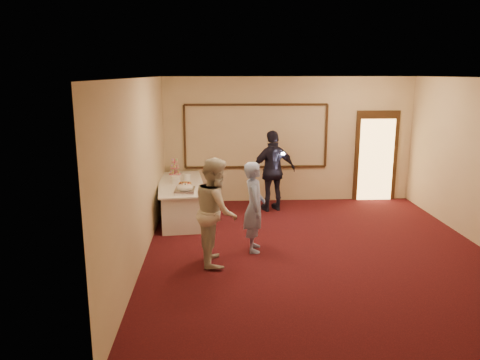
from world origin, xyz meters
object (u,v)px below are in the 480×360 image
pavlova_tray (185,189)px  man (254,207)px  guest (273,171)px  plate_stack_b (187,177)px  tart (185,184)px  cupcake_stand (175,168)px  woman (216,211)px  buffet_table (181,200)px  plate_stack_a (175,180)px

pavlova_tray → man: size_ratio=0.35×
guest → plate_stack_b: bearing=-10.8°
plate_stack_b → tart: (-0.01, -0.52, -0.05)m
cupcake_stand → tart: size_ratio=1.28×
pavlova_tray → woman: 1.77m
buffet_table → guest: size_ratio=1.38×
tart → buffet_table: bearing=112.5°
pavlova_tray → plate_stack_a: (-0.25, 0.82, -0.00)m
plate_stack_a → woman: woman is taller
cupcake_stand → plate_stack_a: cupcake_stand is taller
cupcake_stand → woman: (0.94, -3.41, -0.03)m
pavlova_tray → man: 1.73m
guest → man: bearing=59.4°
pavlova_tray → tart: bearing=93.3°
man → woman: 0.83m
plate_stack_a → man: man is taller
cupcake_stand → plate_stack_a: 0.94m
cupcake_stand → guest: (2.25, -0.46, 0.01)m
guest → cupcake_stand: bearing=-27.6°
plate_stack_a → woman: (0.86, -2.48, 0.03)m
tart → man: size_ratio=0.19×
pavlova_tray → woman: woman is taller
pavlova_tray → buffet_table: bearing=99.3°
plate_stack_a → pavlova_tray: bearing=-73.1°
plate_stack_a → tart: (0.22, -0.23, -0.05)m
buffet_table → woman: size_ratio=1.44×
woman → guest: (1.30, 2.95, 0.04)m
pavlova_tray → plate_stack_a: 0.86m
buffet_table → plate_stack_b: plate_stack_b is taller
pavlova_tray → woman: bearing=-69.9°
tart → plate_stack_b: bearing=89.1°
pavlova_tray → plate_stack_b: size_ratio=3.09×
plate_stack_b → guest: size_ratio=0.10×
cupcake_stand → plate_stack_b: size_ratio=2.24×
cupcake_stand → woman: bearing=-74.5°
buffet_table → man: (1.41, -2.01, 0.41)m
tart → woman: 2.34m
buffet_table → plate_stack_a: (-0.11, -0.02, 0.46)m
pavlova_tray → woman: size_ratio=0.31×
pavlova_tray → tart: 0.59m
buffet_table → tart: 0.49m
man → tart: bearing=39.1°
buffet_table → plate_stack_a: bearing=-169.4°
buffet_table → pavlova_tray: size_ratio=4.59×
cupcake_stand → plate_stack_b: 0.71m
woman → plate_stack_b: bearing=9.1°
plate_stack_a → man: (1.52, -1.99, -0.05)m
buffet_table → man: 2.49m
plate_stack_a → tart: bearing=-46.9°
pavlova_tray → plate_stack_b: bearing=91.3°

